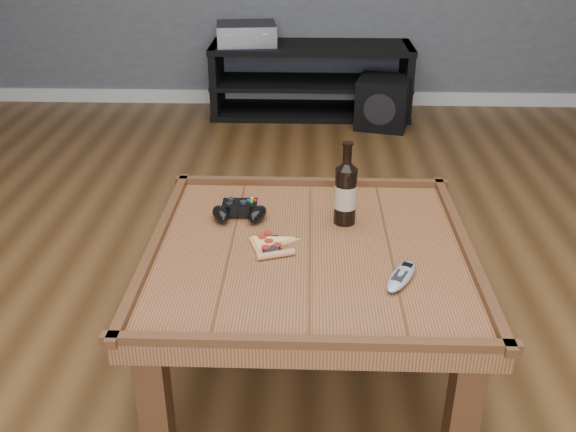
{
  "coord_description": "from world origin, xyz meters",
  "views": [
    {
      "loc": [
        -0.01,
        -1.74,
        1.45
      ],
      "look_at": [
        -0.07,
        0.08,
        0.52
      ],
      "focal_mm": 40.0,
      "sensor_mm": 36.0,
      "label": 1
    }
  ],
  "objects_px": {
    "beer_bottle": "(346,191)",
    "game_console": "(368,110)",
    "pizza_slice": "(270,245)",
    "smartphone": "(271,245)",
    "remote_control": "(401,276)",
    "media_console": "(311,81)",
    "coffee_table": "(310,264)",
    "subwoofer": "(383,102)",
    "av_receiver": "(246,34)",
    "game_controller": "(239,211)"
  },
  "relations": [
    {
      "from": "pizza_slice",
      "to": "remote_control",
      "type": "relative_size",
      "value": 1.28
    },
    {
      "from": "beer_bottle",
      "to": "pizza_slice",
      "type": "distance_m",
      "value": 0.32
    },
    {
      "from": "pizza_slice",
      "to": "subwoofer",
      "type": "height_order",
      "value": "pizza_slice"
    },
    {
      "from": "game_console",
      "to": "media_console",
      "type": "bearing_deg",
      "value": 168.56
    },
    {
      "from": "remote_control",
      "to": "pizza_slice",
      "type": "bearing_deg",
      "value": -178.35
    },
    {
      "from": "smartphone",
      "to": "game_console",
      "type": "xyz_separation_m",
      "value": [
        0.52,
        2.55,
        -0.36
      ]
    },
    {
      "from": "game_controller",
      "to": "smartphone",
      "type": "relative_size",
      "value": 1.87
    },
    {
      "from": "coffee_table",
      "to": "media_console",
      "type": "distance_m",
      "value": 2.75
    },
    {
      "from": "pizza_slice",
      "to": "game_console",
      "type": "bearing_deg",
      "value": 59.71
    },
    {
      "from": "coffee_table",
      "to": "smartphone",
      "type": "height_order",
      "value": "coffee_table"
    },
    {
      "from": "media_console",
      "to": "remote_control",
      "type": "xyz_separation_m",
      "value": [
        0.26,
        -2.93,
        0.22
      ]
    },
    {
      "from": "pizza_slice",
      "to": "game_console",
      "type": "xyz_separation_m",
      "value": [
        0.52,
        2.55,
        -0.36
      ]
    },
    {
      "from": "game_console",
      "to": "beer_bottle",
      "type": "bearing_deg",
      "value": -82.13
    },
    {
      "from": "pizza_slice",
      "to": "remote_control",
      "type": "xyz_separation_m",
      "value": [
        0.39,
        -0.18,
        0.01
      ]
    },
    {
      "from": "beer_bottle",
      "to": "game_console",
      "type": "height_order",
      "value": "beer_bottle"
    },
    {
      "from": "pizza_slice",
      "to": "av_receiver",
      "type": "xyz_separation_m",
      "value": [
        -0.32,
        2.74,
        0.11
      ]
    },
    {
      "from": "game_controller",
      "to": "pizza_slice",
      "type": "relative_size",
      "value": 0.87
    },
    {
      "from": "smartphone",
      "to": "remote_control",
      "type": "bearing_deg",
      "value": -32.26
    },
    {
      "from": "smartphone",
      "to": "subwoofer",
      "type": "xyz_separation_m",
      "value": [
        0.61,
        2.5,
        -0.29
      ]
    },
    {
      "from": "subwoofer",
      "to": "game_console",
      "type": "xyz_separation_m",
      "value": [
        -0.09,
        0.06,
        -0.07
      ]
    },
    {
      "from": "beer_bottle",
      "to": "media_console",
      "type": "bearing_deg",
      "value": 92.57
    },
    {
      "from": "pizza_slice",
      "to": "smartphone",
      "type": "bearing_deg",
      "value": -44.9
    },
    {
      "from": "media_console",
      "to": "game_console",
      "type": "relative_size",
      "value": 6.69
    },
    {
      "from": "beer_bottle",
      "to": "game_controller",
      "type": "distance_m",
      "value": 0.37
    },
    {
      "from": "media_console",
      "to": "game_controller",
      "type": "bearing_deg",
      "value": -95.4
    },
    {
      "from": "pizza_slice",
      "to": "av_receiver",
      "type": "relative_size",
      "value": 0.55
    },
    {
      "from": "pizza_slice",
      "to": "subwoofer",
      "type": "distance_m",
      "value": 2.59
    },
    {
      "from": "media_console",
      "to": "subwoofer",
      "type": "bearing_deg",
      "value": -27.2
    },
    {
      "from": "remote_control",
      "to": "coffee_table",
      "type": "bearing_deg",
      "value": 172.52
    },
    {
      "from": "coffee_table",
      "to": "subwoofer",
      "type": "bearing_deg",
      "value": 78.88
    },
    {
      "from": "coffee_table",
      "to": "remote_control",
      "type": "bearing_deg",
      "value": -33.92
    },
    {
      "from": "av_receiver",
      "to": "subwoofer",
      "type": "bearing_deg",
      "value": -21.96
    },
    {
      "from": "smartphone",
      "to": "beer_bottle",
      "type": "bearing_deg",
      "value": 29.41
    },
    {
      "from": "av_receiver",
      "to": "game_console",
      "type": "bearing_deg",
      "value": -19.83
    },
    {
      "from": "media_console",
      "to": "pizza_slice",
      "type": "distance_m",
      "value": 2.76
    },
    {
      "from": "av_receiver",
      "to": "game_console",
      "type": "relative_size",
      "value": 2.1
    },
    {
      "from": "av_receiver",
      "to": "subwoofer",
      "type": "distance_m",
      "value": 1.05
    },
    {
      "from": "game_controller",
      "to": "game_console",
      "type": "relative_size",
      "value": 1.01
    },
    {
      "from": "coffee_table",
      "to": "beer_bottle",
      "type": "xyz_separation_m",
      "value": [
        0.12,
        0.18,
        0.17
      ]
    },
    {
      "from": "media_console",
      "to": "remote_control",
      "type": "bearing_deg",
      "value": -84.89
    },
    {
      "from": "game_console",
      "to": "coffee_table",
      "type": "bearing_deg",
      "value": -84.2
    },
    {
      "from": "pizza_slice",
      "to": "smartphone",
      "type": "distance_m",
      "value": 0.0
    },
    {
      "from": "media_console",
      "to": "smartphone",
      "type": "relative_size",
      "value": 12.43
    },
    {
      "from": "media_console",
      "to": "game_controller",
      "type": "height_order",
      "value": "game_controller"
    },
    {
      "from": "remote_control",
      "to": "smartphone",
      "type": "bearing_deg",
      "value": -178.35
    },
    {
      "from": "game_console",
      "to": "smartphone",
      "type": "bearing_deg",
      "value": -86.88
    },
    {
      "from": "media_console",
      "to": "subwoofer",
      "type": "xyz_separation_m",
      "value": [
        0.49,
        -0.25,
        -0.08
      ]
    },
    {
      "from": "subwoofer",
      "to": "smartphone",
      "type": "bearing_deg",
      "value": -90.27
    },
    {
      "from": "game_controller",
      "to": "pizza_slice",
      "type": "height_order",
      "value": "game_controller"
    },
    {
      "from": "coffee_table",
      "to": "av_receiver",
      "type": "relative_size",
      "value": 2.35
    }
  ]
}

